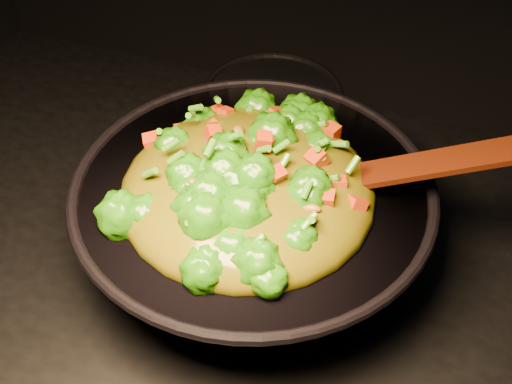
% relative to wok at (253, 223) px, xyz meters
% --- Properties ---
extents(wok, '(0.53, 0.53, 0.12)m').
position_rel_wok_xyz_m(wok, '(0.00, 0.00, 0.00)').
color(wok, black).
rests_on(wok, stovetop).
extents(stir_fry, '(0.38, 0.38, 0.11)m').
position_rel_wok_xyz_m(stir_fry, '(-0.00, -0.01, 0.11)').
color(stir_fry, '#297808').
rests_on(stir_fry, wok).
extents(spatula, '(0.26, 0.09, 0.11)m').
position_rel_wok_xyz_m(spatula, '(0.18, 0.05, 0.11)').
color(spatula, '#3E1908').
rests_on(spatula, wok).
extents(back_pot, '(0.25, 0.25, 0.11)m').
position_rel_wok_xyz_m(back_pot, '(-0.05, 0.21, -0.00)').
color(back_pot, black).
rests_on(back_pot, stovetop).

